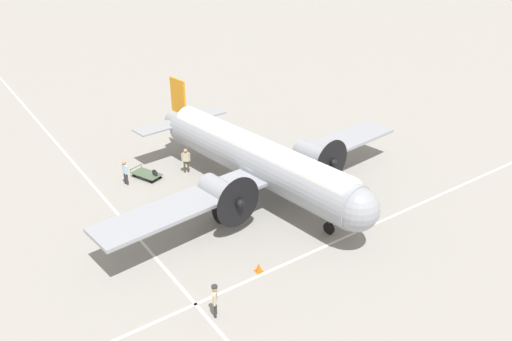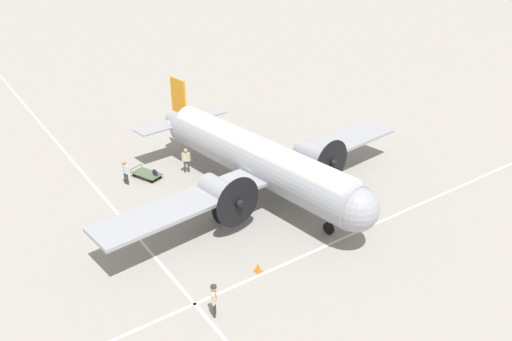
{
  "view_description": "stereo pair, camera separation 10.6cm",
  "coord_description": "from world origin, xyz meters",
  "px_view_note": "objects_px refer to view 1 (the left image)",
  "views": [
    {
      "loc": [
        -23.06,
        16.17,
        15.69
      ],
      "look_at": [
        0.0,
        0.0,
        1.66
      ],
      "focal_mm": 35.0,
      "sensor_mm": 36.0,
      "label": 1
    },
    {
      "loc": [
        -23.12,
        16.08,
        15.69
      ],
      "look_at": [
        0.0,
        0.0,
        1.66
      ],
      "focal_mm": 35.0,
      "sensor_mm": 36.0,
      "label": 2
    }
  ],
  "objects_px": {
    "baggage_cart": "(146,174)",
    "traffic_cone": "(259,267)",
    "crew_foreground": "(215,297)",
    "suitcase_near_door": "(155,175)",
    "airliner_main": "(260,160)",
    "passenger_boarding": "(125,170)",
    "ramp_agent": "(186,158)"
  },
  "relations": [
    {
      "from": "airliner_main",
      "to": "crew_foreground",
      "type": "distance_m",
      "value": 11.16
    },
    {
      "from": "ramp_agent",
      "to": "baggage_cart",
      "type": "bearing_deg",
      "value": -172.86
    },
    {
      "from": "passenger_boarding",
      "to": "suitcase_near_door",
      "type": "relative_size",
      "value": 2.64
    },
    {
      "from": "crew_foreground",
      "to": "airliner_main",
      "type": "bearing_deg",
      "value": 170.83
    },
    {
      "from": "airliner_main",
      "to": "suitcase_near_door",
      "type": "relative_size",
      "value": 34.44
    },
    {
      "from": "traffic_cone",
      "to": "suitcase_near_door",
      "type": "bearing_deg",
      "value": -0.15
    },
    {
      "from": "passenger_boarding",
      "to": "ramp_agent",
      "type": "xyz_separation_m",
      "value": [
        -0.69,
        -4.15,
        0.03
      ]
    },
    {
      "from": "baggage_cart",
      "to": "traffic_cone",
      "type": "height_order",
      "value": "baggage_cart"
    },
    {
      "from": "suitcase_near_door",
      "to": "baggage_cart",
      "type": "distance_m",
      "value": 0.68
    },
    {
      "from": "crew_foreground",
      "to": "ramp_agent",
      "type": "distance_m",
      "value": 14.56
    },
    {
      "from": "ramp_agent",
      "to": "suitcase_near_door",
      "type": "height_order",
      "value": "ramp_agent"
    },
    {
      "from": "passenger_boarding",
      "to": "traffic_cone",
      "type": "relative_size",
      "value": 3.48
    },
    {
      "from": "crew_foreground",
      "to": "suitcase_near_door",
      "type": "relative_size",
      "value": 2.52
    },
    {
      "from": "passenger_boarding",
      "to": "traffic_cone",
      "type": "bearing_deg",
      "value": -6.58
    },
    {
      "from": "baggage_cart",
      "to": "traffic_cone",
      "type": "xyz_separation_m",
      "value": [
        -12.78,
        -0.36,
        -0.04
      ]
    },
    {
      "from": "crew_foreground",
      "to": "traffic_cone",
      "type": "height_order",
      "value": "crew_foreground"
    },
    {
      "from": "crew_foreground",
      "to": "traffic_cone",
      "type": "xyz_separation_m",
      "value": [
        1.47,
        -3.39,
        -0.81
      ]
    },
    {
      "from": "crew_foreground",
      "to": "ramp_agent",
      "type": "relative_size",
      "value": 0.93
    },
    {
      "from": "passenger_boarding",
      "to": "traffic_cone",
      "type": "height_order",
      "value": "passenger_boarding"
    },
    {
      "from": "passenger_boarding",
      "to": "baggage_cart",
      "type": "xyz_separation_m",
      "value": [
        0.15,
        -1.51,
        -0.79
      ]
    },
    {
      "from": "ramp_agent",
      "to": "traffic_cone",
      "type": "bearing_deg",
      "value": -75.95
    },
    {
      "from": "passenger_boarding",
      "to": "suitcase_near_door",
      "type": "bearing_deg",
      "value": 62.89
    },
    {
      "from": "ramp_agent",
      "to": "crew_foreground",
      "type": "bearing_deg",
      "value": -88.06
    },
    {
      "from": "traffic_cone",
      "to": "crew_foreground",
      "type": "bearing_deg",
      "value": 113.49
    },
    {
      "from": "passenger_boarding",
      "to": "ramp_agent",
      "type": "relative_size",
      "value": 0.98
    },
    {
      "from": "airliner_main",
      "to": "suitcase_near_door",
      "type": "xyz_separation_m",
      "value": [
        5.99,
        4.51,
        -2.2
      ]
    },
    {
      "from": "airliner_main",
      "to": "traffic_cone",
      "type": "height_order",
      "value": "airliner_main"
    },
    {
      "from": "ramp_agent",
      "to": "baggage_cart",
      "type": "xyz_separation_m",
      "value": [
        0.84,
        2.64,
        -0.82
      ]
    },
    {
      "from": "passenger_boarding",
      "to": "airliner_main",
      "type": "bearing_deg",
      "value": 30.09
    },
    {
      "from": "crew_foreground",
      "to": "passenger_boarding",
      "type": "distance_m",
      "value": 14.19
    },
    {
      "from": "airliner_main",
      "to": "ramp_agent",
      "type": "bearing_deg",
      "value": -164.73
    },
    {
      "from": "baggage_cart",
      "to": "traffic_cone",
      "type": "bearing_deg",
      "value": -20.04
    }
  ]
}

